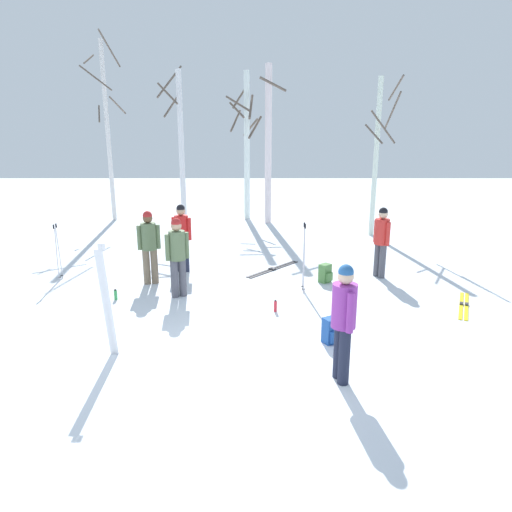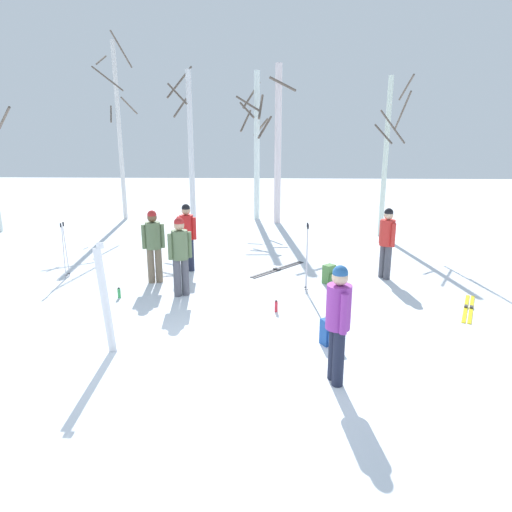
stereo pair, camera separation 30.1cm
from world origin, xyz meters
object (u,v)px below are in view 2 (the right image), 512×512
birch_tree_3 (256,144)px  birch_tree_4 (277,143)px  ski_pair_lying_1 (278,269)px  water_bottle_0 (119,293)px  birch_tree_5 (387,155)px  person_1 (338,317)px  person_3 (180,252)px  ski_poles_0 (307,256)px  ski_pair_planted_0 (105,299)px  birch_tree_1 (119,129)px  ski_pair_lying_0 (468,308)px  person_4 (153,242)px  backpack_0 (329,274)px  birch_tree_2 (190,147)px  water_bottle_1 (276,306)px  person_2 (187,233)px  person_0 (387,239)px  backpack_2 (330,332)px  ski_poles_1 (65,248)px

birch_tree_3 → birch_tree_4: (0.83, -0.81, 0.02)m
ski_pair_lying_1 → water_bottle_0: bearing=-146.9°
water_bottle_0 → birch_tree_5: size_ratio=0.04×
birch_tree_3 → person_1: bearing=-82.9°
person_3 → ski_pair_lying_1: (2.10, 2.02, -0.97)m
person_1 → ski_poles_0: size_ratio=1.11×
person_1 → ski_pair_planted_0: size_ratio=0.95×
birch_tree_1 → birch_tree_4: (6.19, -0.54, -0.55)m
ski_pair_planted_0 → birch_tree_3: 12.30m
ski_pair_lying_0 → birch_tree_1: 14.31m
ski_pair_lying_1 → birch_tree_1: 10.02m
birch_tree_4 → person_4: bearing=-110.8°
ski_poles_0 → backpack_0: bearing=46.7°
person_1 → birch_tree_1: 14.53m
ski_pair_lying_0 → birch_tree_2: bearing=131.3°
birch_tree_4 → birch_tree_5: birch_tree_4 is taller
ski_pair_lying_0 → water_bottle_1: water_bottle_1 is taller
person_2 → birch_tree_5: (5.87, 4.30, 1.75)m
person_2 → ski_poles_0: person_2 is taller
ski_pair_lying_0 → water_bottle_1: (-3.86, -0.31, 0.10)m
person_4 → birch_tree_3: 8.90m
person_0 → birch_tree_2: 8.44m
birch_tree_5 → water_bottle_1: bearing=-117.3°
backpack_0 → birch_tree_1: (-7.39, 8.05, 3.38)m
ski_pair_planted_0 → ski_pair_lying_0: ski_pair_planted_0 is taller
person_0 → ski_pair_lying_0: 2.51m
backpack_0 → birch_tree_2: size_ratio=0.08×
ski_pair_planted_0 → water_bottle_1: size_ratio=7.53×
backpack_2 → birch_tree_5: birch_tree_5 is taller
person_4 → birch_tree_4: (2.89, 7.60, 2.06)m
person_1 → person_2: same height
ski_pair_lying_1 → birch_tree_4: size_ratio=0.27×
ski_pair_planted_0 → backpack_0: (3.94, 3.65, -0.69)m
person_2 → person_4: bearing=-120.9°
backpack_0 → birch_tree_2: bearing=124.2°
ski_poles_0 → birch_tree_1: size_ratio=0.22×
ski_pair_lying_0 → water_bottle_0: (-7.21, 0.36, 0.10)m
person_0 → backpack_2: 4.13m
ski_poles_0 → ski_pair_planted_0: bearing=-138.0°
person_0 → person_2: (-4.88, 0.47, 0.00)m
birch_tree_5 → person_3: bearing=-132.6°
person_2 → backpack_2: size_ratio=3.90×
ski_poles_0 → backpack_2: 2.69m
birch_tree_2 → birch_tree_4: bearing=20.5°
person_2 → ski_poles_1: size_ratio=1.27×
person_1 → birch_tree_5: size_ratio=0.33×
birch_tree_3 → birch_tree_5: bearing=-35.3°
person_0 → ski_poles_0: person_0 is taller
backpack_2 → birch_tree_5: size_ratio=0.09×
water_bottle_0 → birch_tree_1: (-2.79, 9.23, 3.48)m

